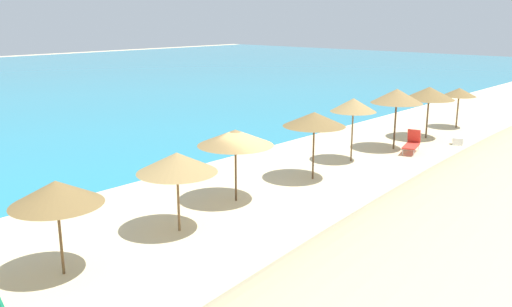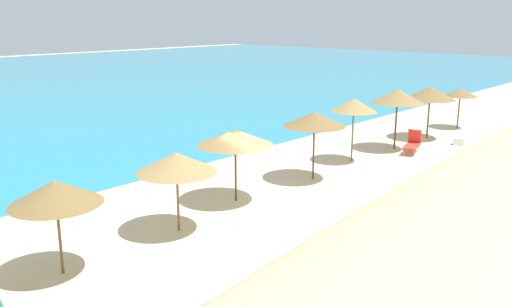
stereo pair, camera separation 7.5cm
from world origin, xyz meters
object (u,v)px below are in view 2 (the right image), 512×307
(cooler_box, at_px, (459,141))
(beach_umbrella_7, at_px, (354,105))
(beach_umbrella_6, at_px, (314,119))
(beach_umbrella_5, at_px, (235,138))
(beach_umbrella_10, at_px, (460,92))
(beach_umbrella_3, at_px, (55,192))
(lounge_chair_0, at_px, (413,143))
(beach_umbrella_4, at_px, (176,162))
(beach_umbrella_9, at_px, (430,93))
(beach_umbrella_8, at_px, (398,96))

(cooler_box, bearing_deg, beach_umbrella_7, 160.11)
(beach_umbrella_6, bearing_deg, beach_umbrella_7, 6.12)
(beach_umbrella_5, distance_m, beach_umbrella_10, 18.05)
(beach_umbrella_3, xyz_separation_m, beach_umbrella_7, (14.35, 0.55, 0.39))
(beach_umbrella_6, bearing_deg, lounge_chair_0, -8.05)
(beach_umbrella_3, height_order, beach_umbrella_6, beach_umbrella_6)
(beach_umbrella_10, relative_size, cooler_box, 4.70)
(beach_umbrella_6, height_order, beach_umbrella_7, beach_umbrella_7)
(beach_umbrella_6, height_order, lounge_chair_0, beach_umbrella_6)
(beach_umbrella_3, relative_size, beach_umbrella_10, 1.06)
(beach_umbrella_4, bearing_deg, beach_umbrella_7, 2.93)
(beach_umbrella_9, height_order, beach_umbrella_10, beach_umbrella_9)
(beach_umbrella_5, xyz_separation_m, beach_umbrella_9, (14.18, -0.51, 0.13))
(beach_umbrella_3, distance_m, beach_umbrella_8, 17.74)
(beach_umbrella_6, distance_m, beach_umbrella_10, 14.08)
(beach_umbrella_6, xyz_separation_m, beach_umbrella_8, (6.81, 0.05, 0.18))
(beach_umbrella_5, height_order, beach_umbrella_8, beach_umbrella_8)
(beach_umbrella_9, bearing_deg, beach_umbrella_7, 176.50)
(beach_umbrella_9, relative_size, cooler_box, 5.54)
(cooler_box, bearing_deg, beach_umbrella_6, 168.79)
(beach_umbrella_8, distance_m, beach_umbrella_9, 3.41)
(beach_umbrella_8, xyz_separation_m, beach_umbrella_10, (7.27, -0.18, -0.54))
(lounge_chair_0, xyz_separation_m, cooler_box, (3.12, -1.00, -0.28))
(beach_umbrella_5, bearing_deg, beach_umbrella_4, -168.66)
(beach_umbrella_6, bearing_deg, beach_umbrella_4, -178.62)
(cooler_box, bearing_deg, beach_umbrella_9, 78.25)
(beach_umbrella_8, bearing_deg, beach_umbrella_5, 177.83)
(beach_umbrella_3, distance_m, beach_umbrella_6, 10.93)
(beach_umbrella_5, distance_m, beach_umbrella_8, 10.79)
(beach_umbrella_4, relative_size, beach_umbrella_6, 0.90)
(beach_umbrella_9, bearing_deg, lounge_chair_0, -165.62)
(beach_umbrella_3, relative_size, beach_umbrella_8, 0.83)
(lounge_chair_0, bearing_deg, beach_umbrella_6, 66.36)
(beach_umbrella_5, distance_m, lounge_chair_0, 10.92)
(beach_umbrella_7, bearing_deg, beach_umbrella_6, -173.88)
(lounge_chair_0, bearing_deg, beach_umbrella_4, 71.19)
(beach_umbrella_6, relative_size, beach_umbrella_9, 0.99)
(beach_umbrella_5, relative_size, beach_umbrella_9, 0.96)
(beach_umbrella_6, xyz_separation_m, cooler_box, (9.82, -1.95, -2.26))
(beach_umbrella_4, bearing_deg, cooler_box, -5.99)
(beach_umbrella_10, bearing_deg, beach_umbrella_5, 178.13)
(beach_umbrella_4, relative_size, beach_umbrella_10, 1.05)
(beach_umbrella_4, bearing_deg, beach_umbrella_8, 0.91)
(beach_umbrella_3, relative_size, beach_umbrella_6, 0.91)
(beach_umbrella_4, bearing_deg, lounge_chair_0, -3.22)
(beach_umbrella_5, bearing_deg, beach_umbrella_3, -174.70)
(beach_umbrella_3, distance_m, beach_umbrella_5, 6.99)
(beach_umbrella_8, distance_m, lounge_chair_0, 2.38)
(beach_umbrella_8, relative_size, lounge_chair_0, 1.90)
(beach_umbrella_8, relative_size, beach_umbrella_9, 1.08)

